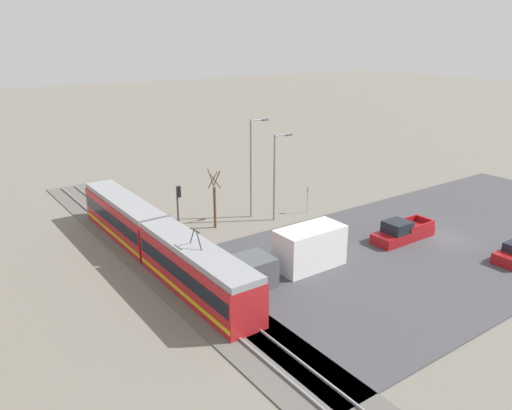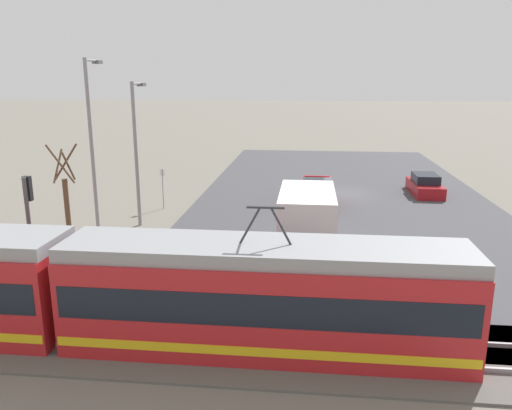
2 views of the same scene
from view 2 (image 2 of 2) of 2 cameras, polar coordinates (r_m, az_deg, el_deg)
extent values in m
plane|color=slate|center=(36.53, 9.70, 1.17)|extent=(320.00, 320.00, 0.00)
cube|color=#424247|center=(36.52, 9.70, 1.23)|extent=(19.88, 44.00, 0.08)
cube|color=#5B5954|center=(16.22, 14.33, -16.16)|extent=(67.93, 4.40, 0.08)
cube|color=gray|center=(16.78, 14.01, -14.60)|extent=(66.57, 0.10, 0.14)
cube|color=gray|center=(15.55, 14.73, -17.14)|extent=(66.57, 0.10, 0.14)
cube|color=#B21E23|center=(15.38, 1.05, -11.11)|extent=(12.16, 2.59, 2.93)
cube|color=black|center=(15.24, 1.05, -9.92)|extent=(11.79, 2.62, 0.98)
cube|color=gold|center=(15.79, 1.03, -14.08)|extent=(12.03, 2.63, 0.28)
cube|color=gray|center=(14.74, 1.08, -5.22)|extent=(12.16, 2.39, 0.42)
cylinder|color=#2D2D33|center=(14.48, 2.87, -2.45)|extent=(0.66, 0.07, 1.15)
cylinder|color=#2D2D33|center=(14.55, -0.67, -2.34)|extent=(0.66, 0.07, 1.15)
cube|color=#2D2D33|center=(14.36, 1.10, -0.29)|extent=(1.10, 0.08, 0.06)
cube|color=#4C5156|center=(18.90, 5.66, -7.63)|extent=(2.54, 2.41, 2.06)
cube|color=white|center=(23.45, 5.82, -2.02)|extent=(2.54, 5.12, 3.03)
cube|color=#196B38|center=(23.40, 2.70, -1.22)|extent=(0.02, 2.56, 0.76)
cube|color=maroon|center=(33.19, 6.97, 0.85)|extent=(2.00, 5.88, 0.85)
cube|color=black|center=(32.19, 7.04, 2.04)|extent=(1.84, 2.00, 0.92)
cube|color=maroon|center=(34.25, 5.44, 2.46)|extent=(0.12, 2.94, 0.49)
cube|color=maroon|center=(34.28, 8.52, 2.37)|extent=(0.12, 2.94, 0.49)
cube|color=maroon|center=(35.81, 6.95, 2.93)|extent=(1.84, 0.24, 0.49)
cube|color=red|center=(35.97, 5.69, 2.34)|extent=(0.14, 0.04, 0.18)
cube|color=maroon|center=(37.89, 18.72, 1.85)|extent=(1.88, 4.58, 0.83)
cube|color=black|center=(37.75, 18.81, 2.92)|extent=(1.62, 2.38, 0.61)
cylinder|color=#47474C|center=(21.13, -24.38, -3.15)|extent=(0.16, 0.16, 4.55)
cube|color=black|center=(20.86, -24.64, 1.72)|extent=(0.28, 0.22, 0.95)
sphere|color=red|center=(20.90, -24.57, 2.65)|extent=(0.18, 0.18, 0.18)
sphere|color=#3C2C06|center=(20.96, -24.48, 1.79)|extent=(0.18, 0.18, 0.18)
sphere|color=black|center=(21.02, -24.39, 0.94)|extent=(0.18, 0.18, 0.18)
cylinder|color=brown|center=(24.55, -20.66, -1.47)|extent=(0.24, 0.24, 3.74)
cylinder|color=brown|center=(24.16, -21.70, 4.17)|extent=(0.09, 1.04, 1.43)
cylinder|color=brown|center=(23.80, -21.47, 4.38)|extent=(1.25, 0.09, 1.74)
cylinder|color=brown|center=(23.93, -20.64, 4.18)|extent=(0.09, 1.04, 1.43)
cylinder|color=brown|center=(24.24, -20.94, 4.59)|extent=(1.25, 0.09, 1.74)
cylinder|color=gray|center=(28.45, -13.53, 5.49)|extent=(0.20, 0.20, 7.99)
cylinder|color=gray|center=(28.90, -13.45, 13.34)|extent=(0.12, 1.60, 0.12)
cube|color=#515156|center=(29.61, -12.96, 13.26)|extent=(0.36, 0.60, 0.18)
cylinder|color=gray|center=(28.01, -18.26, 6.27)|extent=(0.20, 0.20, 9.18)
cylinder|color=gray|center=(28.53, -18.30, 15.42)|extent=(0.12, 1.60, 0.12)
cube|color=#515156|center=(29.22, -17.68, 15.30)|extent=(0.36, 0.60, 0.18)
cylinder|color=gray|center=(32.40, -10.60, 1.81)|extent=(0.06, 0.06, 2.58)
cube|color=white|center=(32.22, -10.67, 3.68)|extent=(0.32, 0.02, 0.44)
cube|color=red|center=(32.23, -10.66, 3.69)|extent=(0.31, 0.01, 0.10)
camera|label=1|loc=(26.17, 100.36, 15.80)|focal=35.00mm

